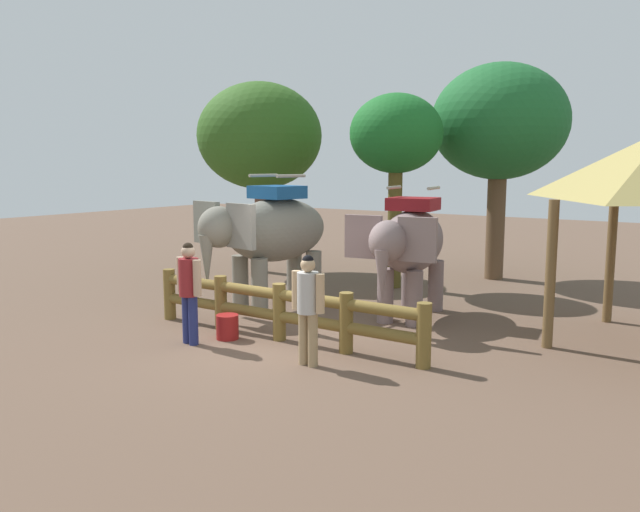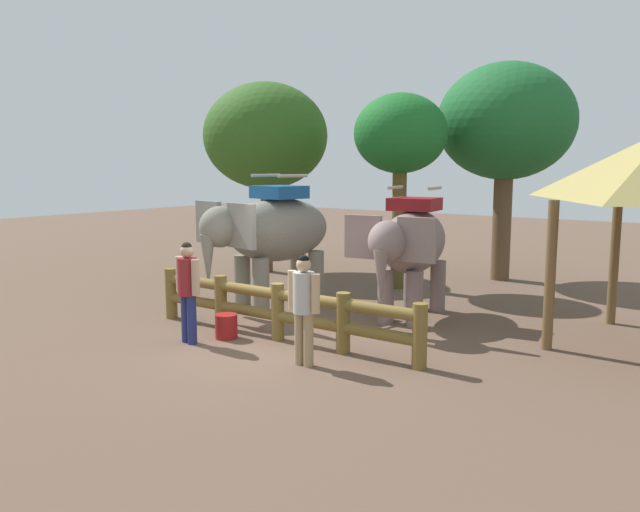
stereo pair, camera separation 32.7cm
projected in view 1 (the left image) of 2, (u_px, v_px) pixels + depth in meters
ground_plane at (271, 343)px, 11.47m from camera, size 60.00×60.00×0.00m
log_fence at (279, 308)px, 11.59m from camera, size 5.99×0.25×1.05m
elephant_near_left at (270, 233)px, 14.12m from camera, size 2.10×3.54×2.98m
elephant_center at (409, 245)px, 13.11m from camera, size 1.82×3.25×2.75m
tourist_woman_in_black at (189, 286)px, 11.28m from camera, size 0.64×0.41×1.83m
tourist_man_in_blue at (308, 302)px, 10.07m from camera, size 0.63×0.37×1.79m
tree_far_left at (396, 137)px, 16.14m from camera, size 2.37×2.37×4.98m
tree_back_center at (500, 124)px, 17.35m from camera, size 3.70×3.70×5.92m
tree_far_right at (260, 137)px, 18.52m from camera, size 3.62×3.62×5.56m
feed_bucket at (227, 327)px, 11.72m from camera, size 0.41×0.41×0.45m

